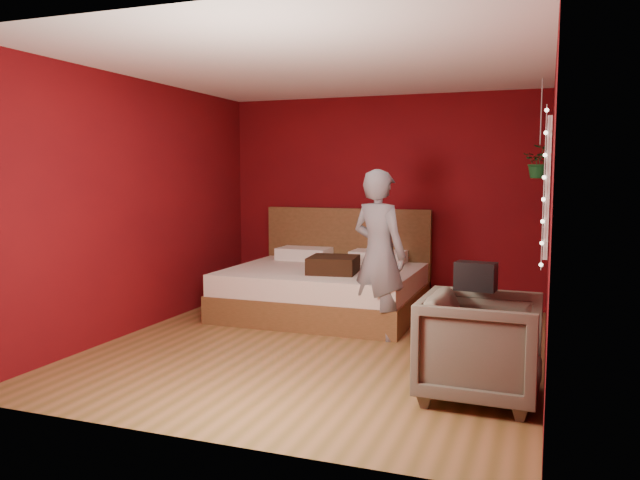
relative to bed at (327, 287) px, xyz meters
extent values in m
plane|color=olive|center=(0.43, -1.38, -0.31)|extent=(4.50, 4.50, 0.00)
cube|color=#630A0D|center=(0.43, 0.88, 0.99)|extent=(4.00, 0.02, 2.60)
cube|color=#630A0D|center=(0.43, -3.64, 0.99)|extent=(4.00, 0.02, 2.60)
cube|color=#630A0D|center=(-1.58, -1.38, 0.99)|extent=(0.02, 4.50, 2.60)
cube|color=#630A0D|center=(2.44, -1.38, 0.99)|extent=(0.02, 4.50, 2.60)
cube|color=white|center=(0.43, -1.38, 2.30)|extent=(4.00, 4.50, 0.02)
cube|color=white|center=(2.40, -0.48, 1.19)|extent=(0.04, 0.97, 1.27)
cube|color=black|center=(2.39, -0.48, 1.19)|extent=(0.02, 0.85, 1.15)
cube|color=white|center=(2.38, -0.48, 1.19)|extent=(0.03, 0.05, 1.15)
cube|color=white|center=(2.38, -0.48, 1.19)|extent=(0.03, 0.85, 0.05)
cylinder|color=silver|center=(2.37, -1.01, 1.19)|extent=(0.01, 0.01, 1.45)
sphere|color=#FFF2CC|center=(2.37, -1.01, 0.52)|extent=(0.04, 0.04, 0.04)
sphere|color=#FFF2CC|center=(2.37, -1.01, 0.71)|extent=(0.04, 0.04, 0.04)
sphere|color=#FFF2CC|center=(2.37, -1.01, 0.90)|extent=(0.04, 0.04, 0.04)
sphere|color=#FFF2CC|center=(2.37, -1.01, 1.09)|extent=(0.04, 0.04, 0.04)
sphere|color=#FFF2CC|center=(2.37, -1.01, 1.29)|extent=(0.04, 0.04, 0.04)
sphere|color=#FFF2CC|center=(2.37, -1.01, 1.48)|extent=(0.04, 0.04, 0.04)
sphere|color=#FFF2CC|center=(2.37, -1.01, 1.67)|extent=(0.04, 0.04, 0.04)
sphere|color=#FFF2CC|center=(2.37, -1.01, 1.87)|extent=(0.04, 0.04, 0.04)
cube|color=brown|center=(0.00, -0.10, -0.16)|extent=(2.17, 1.84, 0.30)
cube|color=silver|center=(0.00, -0.10, 0.11)|extent=(2.12, 1.80, 0.24)
cube|color=brown|center=(0.00, 0.78, 0.29)|extent=(2.17, 0.09, 1.19)
cube|color=white|center=(-0.49, 0.52, 0.31)|extent=(0.65, 0.41, 0.15)
cube|color=white|center=(0.49, 0.52, 0.31)|extent=(0.65, 0.41, 0.15)
imported|color=slate|center=(0.86, -0.88, 0.53)|extent=(0.72, 0.61, 1.67)
imported|color=#645F4F|center=(1.99, -2.30, 0.07)|extent=(0.86, 0.84, 0.77)
cube|color=black|center=(1.93, -2.15, 0.56)|extent=(0.31, 0.19, 0.21)
cube|color=#311B10|center=(0.21, -0.39, 0.32)|extent=(0.57, 0.57, 0.18)
cylinder|color=silver|center=(2.31, 0.10, 1.95)|extent=(0.01, 0.01, 0.68)
imported|color=#164F20|center=(2.31, 0.10, 1.44)|extent=(0.36, 0.33, 0.34)
camera|label=1|loc=(2.41, -6.81, 1.31)|focal=35.00mm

